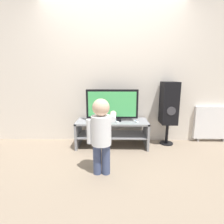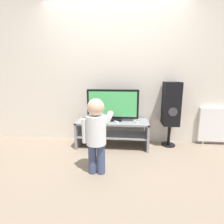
{
  "view_description": "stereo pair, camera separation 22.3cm",
  "coord_description": "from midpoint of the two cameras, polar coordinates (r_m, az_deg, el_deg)",
  "views": [
    {
      "loc": [
        0.06,
        -2.69,
        1.23
      ],
      "look_at": [
        0.0,
        0.15,
        0.64
      ],
      "focal_mm": 28.0,
      "sensor_mm": 36.0,
      "label": 1
    },
    {
      "loc": [
        0.28,
        -2.68,
        1.23
      ],
      "look_at": [
        0.0,
        0.15,
        0.64
      ],
      "focal_mm": 28.0,
      "sensor_mm": 36.0,
      "label": 2
    }
  ],
  "objects": [
    {
      "name": "child",
      "position": [
        2.16,
        -2.1,
        -6.05
      ],
      "size": [
        0.37,
        0.53,
        0.96
      ],
      "color": "#3F4C72",
      "rests_on": "ground_plane"
    },
    {
      "name": "television",
      "position": [
        3.0,
        2.36,
        2.14
      ],
      "size": [
        0.89,
        0.2,
        0.54
      ],
      "color": "black",
      "rests_on": "tv_stand"
    },
    {
      "name": "tv_stand",
      "position": [
        3.08,
        2.27,
        -5.61
      ],
      "size": [
        1.23,
        0.49,
        0.46
      ],
      "color": "gray",
      "rests_on": "ground_plane"
    },
    {
      "name": "radiator",
      "position": [
        3.72,
        32.94,
        -3.57
      ],
      "size": [
        0.69,
        0.08,
        0.67
      ],
      "color": "white",
      "rests_on": "ground_plane"
    },
    {
      "name": "ground_plane",
      "position": [
        2.96,
        1.92,
        -12.76
      ],
      "size": [
        16.0,
        16.0,
        0.0
      ],
      "primitive_type": "plane",
      "color": "gray"
    },
    {
      "name": "game_console",
      "position": [
        3.02,
        -3.05,
        -2.59
      ],
      "size": [
        0.05,
        0.2,
        0.04
      ],
      "color": "white",
      "rests_on": "tv_stand"
    },
    {
      "name": "wall_back",
      "position": [
        3.27,
        2.76,
        13.02
      ],
      "size": [
        10.0,
        0.06,
        2.6
      ],
      "color": "silver",
      "rests_on": "ground_plane"
    },
    {
      "name": "remote_secondary",
      "position": [
        2.93,
        3.54,
        -3.2
      ],
      "size": [
        0.1,
        0.13,
        0.03
      ],
      "color": "white",
      "rests_on": "tv_stand"
    },
    {
      "name": "speaker_tower",
      "position": [
        3.2,
        20.62,
        2.16
      ],
      "size": [
        0.27,
        0.33,
        1.13
      ],
      "color": "black",
      "rests_on": "ground_plane"
    },
    {
      "name": "remote_primary",
      "position": [
        2.97,
        9.97,
        -3.18
      ],
      "size": [
        0.09,
        0.13,
        0.03
      ],
      "color": "white",
      "rests_on": "tv_stand"
    }
  ]
}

